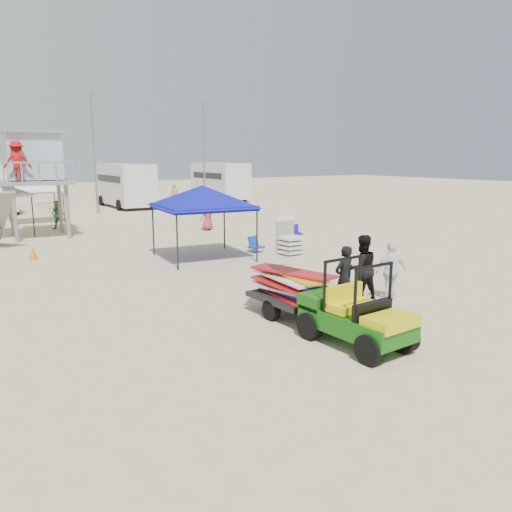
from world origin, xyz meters
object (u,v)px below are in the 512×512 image
surf_trailer (289,281)px  canopy_blue (202,189)px  utility_cart (357,308)px  lifeguard_tower (32,160)px  man_left (344,278)px

surf_trailer → canopy_blue: canopy_blue is taller
utility_cart → lifeguard_tower: bearing=98.9°
lifeguard_tower → surf_trailer: bearing=-79.8°
utility_cart → surf_trailer: size_ratio=0.98×
surf_trailer → man_left: 1.55m
surf_trailer → lifeguard_tower: size_ratio=0.49×
man_left → lifeguard_tower: size_ratio=0.33×
man_left → lifeguard_tower: (-4.46, 16.62, 2.83)m
surf_trailer → utility_cart: bearing=-90.1°
utility_cart → man_left: (1.52, 2.03, 0.00)m
man_left → canopy_blue: (-0.06, 7.72, 1.81)m
utility_cart → man_left: utility_cart is taller
utility_cart → surf_trailer: bearing=89.9°
surf_trailer → man_left: bearing=-11.2°
lifeguard_tower → utility_cart: bearing=-81.1°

